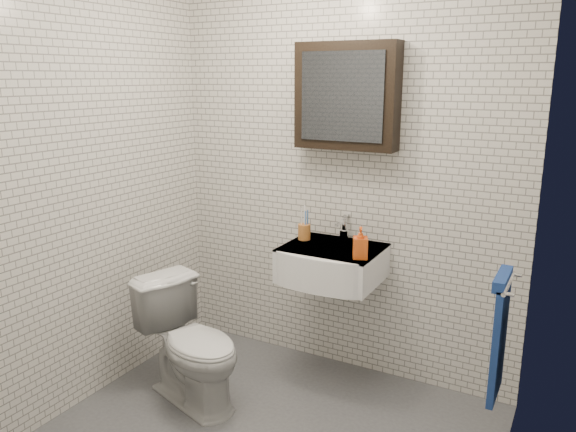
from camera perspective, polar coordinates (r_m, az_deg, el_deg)
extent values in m
cube|color=silver|center=(3.40, 5.49, 4.45)|extent=(2.20, 0.02, 2.50)
cube|color=silver|center=(1.79, -20.80, -5.19)|extent=(2.20, 0.02, 2.50)
cube|color=silver|center=(3.23, -20.31, 3.16)|extent=(0.02, 2.00, 2.50)
cube|color=silver|center=(2.17, 22.02, -2.03)|extent=(0.02, 2.00, 2.50)
cube|color=white|center=(3.30, 4.54, -4.79)|extent=(0.55, 0.45, 0.20)
cylinder|color=silver|center=(3.29, 4.71, -3.24)|extent=(0.31, 0.31, 0.02)
cylinder|color=silver|center=(3.29, 4.71, -3.10)|extent=(0.04, 0.04, 0.01)
cube|color=white|center=(3.27, 4.57, -3.21)|extent=(0.55, 0.45, 0.01)
cylinder|color=silver|center=(3.40, 5.72, -1.92)|extent=(0.06, 0.06, 0.06)
cylinder|color=silver|center=(3.39, 5.74, -0.95)|extent=(0.03, 0.03, 0.08)
cylinder|color=silver|center=(3.33, 5.35, -0.68)|extent=(0.02, 0.12, 0.02)
cube|color=silver|center=(3.40, 5.96, 0.07)|extent=(0.02, 0.09, 0.01)
cube|color=black|center=(3.27, 6.00, 12.00)|extent=(0.60, 0.14, 0.60)
cube|color=#3F444C|center=(3.20, 5.46, 11.97)|extent=(0.49, 0.01, 0.49)
cylinder|color=silver|center=(2.59, 21.50, -6.39)|extent=(0.02, 0.30, 0.02)
cylinder|color=silver|center=(2.71, 22.28, -5.58)|extent=(0.04, 0.02, 0.02)
cylinder|color=silver|center=(2.47, 21.56, -7.41)|extent=(0.04, 0.02, 0.02)
cube|color=#1F468F|center=(2.69, 20.66, -11.75)|extent=(0.03, 0.26, 0.54)
cube|color=#1F468F|center=(2.59, 20.98, -6.01)|extent=(0.05, 0.26, 0.05)
cylinder|color=#AD672B|center=(3.39, 1.66, -1.62)|extent=(0.10, 0.10, 0.09)
cylinder|color=white|center=(3.37, 1.38, -0.62)|extent=(0.02, 0.03, 0.18)
cylinder|color=#396BB7|center=(3.37, 1.78, -0.82)|extent=(0.01, 0.02, 0.16)
cylinder|color=white|center=(3.39, 1.70, -0.48)|extent=(0.02, 0.03, 0.19)
cylinder|color=#396BB7|center=(3.38, 2.00, -0.69)|extent=(0.02, 0.04, 0.17)
imported|color=orange|center=(3.06, 7.36, -2.71)|extent=(0.10, 0.10, 0.17)
imported|color=silver|center=(3.28, -9.73, -12.70)|extent=(0.77, 0.58, 0.70)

